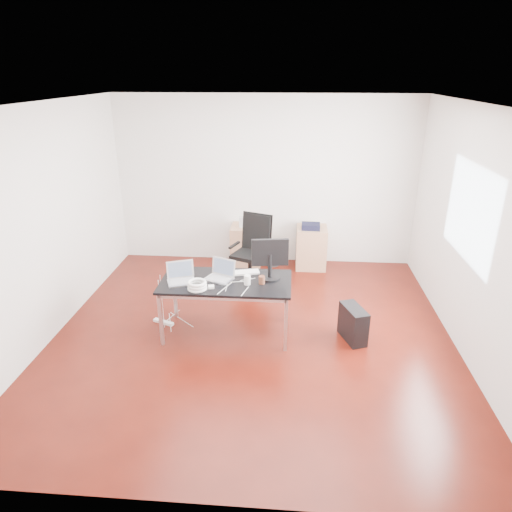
# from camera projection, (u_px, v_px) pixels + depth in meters

# --- Properties ---
(room_shell) EXTENTS (5.00, 5.00, 5.00)m
(room_shell) POSITION_uv_depth(u_px,v_px,m) (255.00, 230.00, 5.31)
(room_shell) COLOR #3D0D06
(room_shell) RESTS_ON ground
(desk) EXTENTS (1.60, 0.80, 0.73)m
(desk) POSITION_uv_depth(u_px,v_px,m) (226.00, 285.00, 5.61)
(desk) COLOR black
(desk) RESTS_ON ground
(office_chair) EXTENTS (0.62, 0.64, 1.08)m
(office_chair) POSITION_uv_depth(u_px,v_px,m) (252.00, 247.00, 7.01)
(office_chair) COLOR black
(office_chair) RESTS_ON ground
(filing_cabinet_left) EXTENTS (0.50, 0.50, 0.70)m
(filing_cabinet_left) POSITION_uv_depth(u_px,v_px,m) (246.00, 246.00, 7.78)
(filing_cabinet_left) COLOR #A17150
(filing_cabinet_left) RESTS_ON ground
(filing_cabinet_right) EXTENTS (0.50, 0.50, 0.70)m
(filing_cabinet_right) POSITION_uv_depth(u_px,v_px,m) (311.00, 247.00, 7.70)
(filing_cabinet_right) COLOR #A17150
(filing_cabinet_right) RESTS_ON ground
(pc_tower) EXTENTS (0.34, 0.49, 0.44)m
(pc_tower) POSITION_uv_depth(u_px,v_px,m) (353.00, 324.00, 5.64)
(pc_tower) COLOR black
(pc_tower) RESTS_ON ground
(wastebasket) EXTENTS (0.29, 0.29, 0.28)m
(wastebasket) POSITION_uv_depth(u_px,v_px,m) (272.00, 257.00, 7.85)
(wastebasket) COLOR black
(wastebasket) RESTS_ON ground
(power_strip) EXTENTS (0.30, 0.17, 0.04)m
(power_strip) POSITION_uv_depth(u_px,v_px,m) (164.00, 322.00, 6.07)
(power_strip) COLOR white
(power_strip) RESTS_ON ground
(laptop_left) EXTENTS (0.40, 0.35, 0.23)m
(laptop_left) POSITION_uv_depth(u_px,v_px,m) (181.00, 277.00, 5.56)
(laptop_left) COLOR silver
(laptop_left) RESTS_ON desk
(laptop_right) EXTENTS (0.41, 0.37, 0.23)m
(laptop_right) POSITION_uv_depth(u_px,v_px,m) (221.00, 274.00, 5.64)
(laptop_right) COLOR silver
(laptop_right) RESTS_ON desk
(monitor) EXTENTS (0.45, 0.26, 0.51)m
(monitor) POSITION_uv_depth(u_px,v_px,m) (270.00, 257.00, 5.57)
(monitor) COLOR black
(monitor) RESTS_ON desk
(keyboard) EXTENTS (0.46, 0.24, 0.02)m
(keyboard) POSITION_uv_depth(u_px,v_px,m) (242.00, 273.00, 5.79)
(keyboard) COLOR white
(keyboard) RESTS_ON desk
(cup_white) EXTENTS (0.11, 0.11, 0.12)m
(cup_white) POSITION_uv_depth(u_px,v_px,m) (247.00, 280.00, 5.48)
(cup_white) COLOR white
(cup_white) RESTS_ON desk
(cup_brown) EXTENTS (0.09, 0.09, 0.10)m
(cup_brown) POSITION_uv_depth(u_px,v_px,m) (262.00, 280.00, 5.50)
(cup_brown) COLOR brown
(cup_brown) RESTS_ON desk
(cable_coil) EXTENTS (0.24, 0.24, 0.11)m
(cable_coil) POSITION_uv_depth(u_px,v_px,m) (197.00, 285.00, 5.35)
(cable_coil) COLOR white
(cable_coil) RESTS_ON desk
(power_adapter) EXTENTS (0.08, 0.08, 0.03)m
(power_adapter) POSITION_uv_depth(u_px,v_px,m) (211.00, 287.00, 5.40)
(power_adapter) COLOR white
(power_adapter) RESTS_ON desk
(speaker) EXTENTS (0.09, 0.08, 0.18)m
(speaker) POSITION_uv_depth(u_px,v_px,m) (242.00, 222.00, 7.57)
(speaker) COLOR #9E9E9E
(speaker) RESTS_ON filing_cabinet_left
(navy_garment) EXTENTS (0.31, 0.25, 0.09)m
(navy_garment) POSITION_uv_depth(u_px,v_px,m) (311.00, 226.00, 7.50)
(navy_garment) COLOR black
(navy_garment) RESTS_ON filing_cabinet_right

